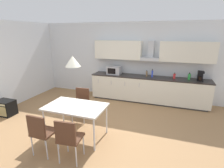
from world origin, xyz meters
The scene contains 17 objects.
ground_plane centered at (0.00, 0.00, -0.01)m, with size 9.41×7.64×0.02m, color #9E754C.
wall_back centered at (0.00, 2.60, 1.34)m, with size 7.53×0.10×2.67m, color silver.
kitchen_counter centered at (0.95, 2.23, 0.44)m, with size 3.92×0.66×0.88m.
backsplash_tile centered at (0.95, 2.54, 1.13)m, with size 3.90×0.02×0.50m, color silver.
upper_wall_cabinets centered at (0.95, 2.38, 1.72)m, with size 3.90×0.40×0.63m.
microwave centered at (-0.27, 2.23, 1.02)m, with size 0.48×0.35×0.28m.
coffee_maker centered at (2.52, 2.26, 1.03)m, with size 0.18×0.19×0.30m.
bottle_red centered at (1.77, 2.24, 0.97)m, with size 0.08×0.08×0.20m.
bottle_brown centered at (0.88, 2.25, 0.98)m, with size 0.06×0.06×0.22m.
bottle_green centered at (2.21, 2.28, 0.98)m, with size 0.08×0.08×0.22m.
bottle_blue centered at (1.07, 2.21, 1.00)m, with size 0.06×0.06×0.27m.
dining_table centered at (-0.27, -0.47, 0.70)m, with size 1.31×0.81×0.75m.
chair_near_left centered at (-0.56, -1.26, 0.53)m, with size 0.41×0.41×0.87m.
chair_near_right centered at (0.04, -1.26, 0.53)m, with size 0.44×0.44×0.87m.
chair_far_left centered at (-0.57, 0.31, 0.53)m, with size 0.43×0.43×0.87m.
guitar_amp centered at (-2.79, -0.18, 0.22)m, with size 0.52×0.37×0.44m.
pendant_lamp centered at (-0.27, -0.47, 1.74)m, with size 0.32×0.32×0.22m, color silver.
Camera 1 is at (1.66, -3.57, 2.30)m, focal length 28.00 mm.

